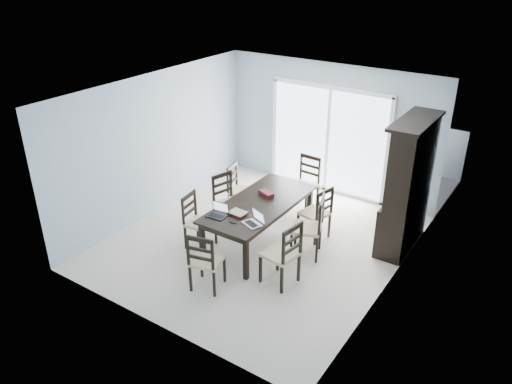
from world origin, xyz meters
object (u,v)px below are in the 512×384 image
Objects in this scene: chair_left_far at (238,184)px; game_box at (266,193)px; chair_left_near at (195,215)px; laptop_dark at (217,214)px; dining_table at (259,207)px; chair_end_far at (307,177)px; chair_right_mid at (313,221)px; chair_end_near at (204,256)px; chair_right_near at (286,248)px; chair_left_mid at (226,195)px; chair_right_far at (319,208)px; china_hutch at (408,187)px; laptop_silver at (252,222)px; hot_tub at (318,142)px; cell_phone at (234,222)px.

game_box is at bearing 56.08° from chair_left_far.
laptop_dark is (0.53, -0.09, 0.23)m from chair_left_near.
game_box is (-0.05, 0.29, 0.11)m from dining_table.
chair_left_near is at bearing 73.05° from chair_end_far.
chair_right_mid is 1.09× the size of chair_end_near.
chair_right_near is 1.50m from game_box.
game_box is (0.74, 0.15, 0.18)m from chair_left_mid.
chair_right_far is at bearing 58.36° from chair_end_near.
laptop_silver is (-1.72, -1.92, -0.27)m from china_hutch.
chair_right_near is at bearing -39.05° from dining_table.
chair_right_mid is at bearing 8.13° from dining_table.
laptop_silver is at bearing 61.99° from chair_end_near.
dining_table is at bearing 95.28° from chair_left_mid.
chair_right_far reaches higher than game_box.
game_box is at bearing 116.71° from chair_left_mid.
laptop_silver is at bearing 87.25° from chair_right_near.
hot_tub is at bearing 102.29° from dining_table.
chair_end_near is 0.91m from laptop_dark.
chair_right_mid reaches higher than dining_table.
chair_end_far is at bearing 75.86° from laptop_dark.
chair_end_far is at bearing 12.40° from chair_right_mid.
hot_tub is at bearing 102.51° from game_box.
chair_left_near is 3.11× the size of laptop_silver.
chair_right_far reaches higher than cell_phone.
game_box is at bearing 133.58° from chair_left_near.
chair_right_near is 1.00× the size of chair_end_far.
chair_right_far is 1.60m from cell_phone.
game_box is at bearing 90.34° from chair_end_far.
hot_tub is (0.12, 3.02, -0.08)m from chair_left_far.
chair_right_mid is 3.77× the size of laptop_dark.
chair_end_near reaches higher than laptop_silver.
cell_phone is at bearing -87.22° from dining_table.
hot_tub is (-0.84, 4.46, -0.26)m from cell_phone.
china_hutch is at bearing -63.99° from chair_right_mid.
game_box is at bearing 51.32° from chair_right_near.
chair_end_far is at bearing 151.52° from chair_left_near.
chair_end_far is (-0.05, 3.13, 0.04)m from chair_end_near.
chair_right_near is at bearing 115.81° from chair_end_far.
chair_end_near is at bearing 174.15° from chair_right_far.
chair_end_near is at bearing 13.76° from chair_left_far.
chair_left_far reaches higher than cell_phone.
china_hutch is 1.85× the size of chair_end_far.
chair_right_mid is (1.86, -0.54, 0.05)m from chair_left_far.
chair_right_far is (0.78, 0.64, -0.08)m from dining_table.
chair_left_near reaches higher than laptop_silver.
laptop_dark is at bearing 13.18° from chair_left_far.
chair_left_mid is at bearing 124.34° from cell_phone.
chair_left_far is 0.98× the size of chair_right_far.
chair_left_far is at bearing 54.20° from chair_right_mid.
chair_right_near is 1.18m from chair_end_near.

